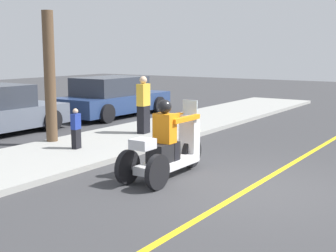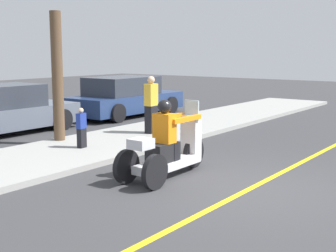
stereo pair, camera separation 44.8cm
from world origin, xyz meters
The scene contains 9 objects.
ground_plane centered at (0.00, 0.00, 0.00)m, with size 60.00×60.00×0.00m, color #38383A.
lane_stripe centered at (-0.17, 0.00, 0.00)m, with size 24.00×0.12×0.01m.
sidewalk_strip centered at (0.00, 4.60, 0.06)m, with size 28.00×2.80×0.12m.
motorcycle_trike centered at (-0.17, 1.63, 0.53)m, with size 2.33×0.76×1.49m.
spectator_near_curb centered at (0.33, 4.54, 0.58)m, with size 0.24×0.16×0.95m.
spectator_by_tree centered at (2.87, 4.47, 0.88)m, with size 0.39×0.26×1.57m.
parked_car_lot_far centered at (5.70, 7.96, 0.69)m, with size 4.64×2.08×1.44m.
parked_car_lot_right centered at (0.75, 8.27, 0.67)m, with size 4.27×1.96×1.42m.
tree_trunk centered at (0.66, 5.71, 1.74)m, with size 0.28×0.28×3.23m.
Camera 2 is at (-7.14, -3.55, 2.38)m, focal length 50.00 mm.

